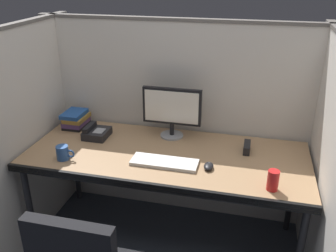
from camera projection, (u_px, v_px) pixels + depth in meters
cubicle_partition_rear at (180, 121)px, 2.86m from camera, size 2.21×0.06×1.57m
cubicle_partition_left at (27, 137)px, 2.59m from camera, size 0.06×1.41×1.57m
cubicle_partition_right at (325, 173)px, 2.15m from camera, size 0.06×1.41×1.57m
desk at (166, 160)px, 2.49m from camera, size 1.90×0.80×0.74m
monitor_center at (172, 109)px, 2.64m from camera, size 0.43×0.17×0.37m
keyboard_main at (164, 162)px, 2.34m from camera, size 0.43×0.15×0.02m
computer_mouse at (209, 166)px, 2.29m from camera, size 0.06×0.10×0.04m
desk_phone at (96, 133)px, 2.70m from camera, size 0.17×0.19×0.09m
coffee_mug at (63, 153)px, 2.38m from camera, size 0.13×0.08×0.09m
red_stapler at (247, 147)px, 2.50m from camera, size 0.04×0.15×0.06m
soda_can at (273, 180)px, 2.06m from camera, size 0.07×0.07×0.12m
book_stack at (76, 119)px, 2.86m from camera, size 0.17×0.22×0.12m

